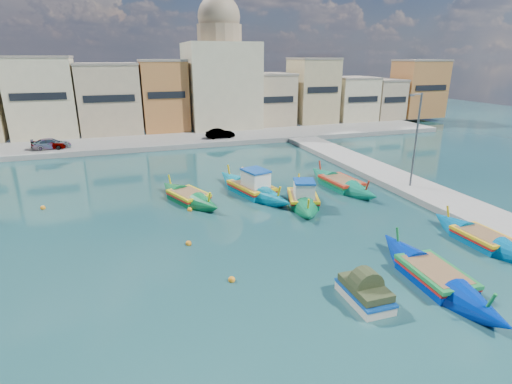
{
  "coord_description": "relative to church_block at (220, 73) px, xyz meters",
  "views": [
    {
      "loc": [
        -4.73,
        -19.71,
        10.6
      ],
      "look_at": [
        4.0,
        6.0,
        1.4
      ],
      "focal_mm": 28.0,
      "sensor_mm": 36.0,
      "label": 1
    }
  ],
  "objects": [
    {
      "name": "parked_cars",
      "position": [
        -17.02,
        -9.5,
        -7.2
      ],
      "size": [
        23.91,
        2.33,
        1.24
      ],
      "color": "#4C1919",
      "rests_on": "north_quay"
    },
    {
      "name": "luzzu_blue_cabin",
      "position": [
        -2.17,
        -33.82,
        -8.04
      ],
      "size": [
        4.62,
        8.65,
        2.99
      ],
      "color": "#0B7442",
      "rests_on": "ground"
    },
    {
      "name": "mooring_buoys",
      "position": [
        -8.38,
        -33.67,
        -8.33
      ],
      "size": [
        27.88,
        20.1,
        0.36
      ],
      "color": "orange",
      "rests_on": "ground"
    },
    {
      "name": "church_block",
      "position": [
        0.0,
        0.0,
        0.0
      ],
      "size": [
        10.0,
        10.0,
        19.1
      ],
      "color": "beige",
      "rests_on": "ground"
    },
    {
      "name": "east_quay",
      "position": [
        8.0,
        -40.0,
        -8.16
      ],
      "size": [
        4.0,
        70.0,
        0.5
      ],
      "primitive_type": "cube",
      "color": "gray",
      "rests_on": "ground"
    },
    {
      "name": "luzzu_green",
      "position": [
        -10.31,
        -30.45,
        -8.14
      ],
      "size": [
        4.91,
        8.24,
        2.54
      ],
      "color": "#0A6E36",
      "rests_on": "ground"
    },
    {
      "name": "tender_near",
      "position": [
        -5.01,
        -46.45,
        -7.97
      ],
      "size": [
        1.59,
        2.88,
        1.41
      ],
      "color": "beige",
      "rests_on": "ground"
    },
    {
      "name": "luzzu_blue_south",
      "position": [
        -0.8,
        -46.18,
        -8.13
      ],
      "size": [
        2.76,
        9.41,
        2.68
      ],
      "color": "#0027A6",
      "rests_on": "ground"
    },
    {
      "name": "ground",
      "position": [
        -10.0,
        -40.0,
        -8.41
      ],
      "size": [
        160.0,
        160.0,
        0.0
      ],
      "primitive_type": "plane",
      "color": "#122F36",
      "rests_on": "ground"
    },
    {
      "name": "luzzu_cyan_mid",
      "position": [
        2.6,
        -31.28,
        -8.12
      ],
      "size": [
        3.1,
        9.53,
        2.77
      ],
      "color": "#0B7758",
      "rests_on": "ground"
    },
    {
      "name": "luzzu_turquoise_cabin",
      "position": [
        -5.1,
        -30.32,
        -8.01
      ],
      "size": [
        4.85,
        10.49,
        3.3
      ],
      "color": "#007DA1",
      "rests_on": "ground"
    },
    {
      "name": "north_quay",
      "position": [
        -10.0,
        -8.0,
        -8.11
      ],
      "size": [
        80.0,
        8.0,
        0.6
      ],
      "primitive_type": "cube",
      "color": "gray",
      "rests_on": "ground"
    },
    {
      "name": "quay_street_lamp",
      "position": [
        7.44,
        -34.0,
        -4.07
      ],
      "size": [
        1.18,
        0.16,
        8.0
      ],
      "color": "#595B60",
      "rests_on": "ground"
    },
    {
      "name": "luzzu_cyan_south",
      "position": [
        5.0,
        -43.58,
        -8.15
      ],
      "size": [
        2.11,
        7.87,
        2.44
      ],
      "color": "#00649E",
      "rests_on": "ground"
    },
    {
      "name": "north_townhouses",
      "position": [
        -3.32,
        -0.64,
        -3.41
      ],
      "size": [
        83.2,
        7.87,
        10.19
      ],
      "color": "tan",
      "rests_on": "ground"
    }
  ]
}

